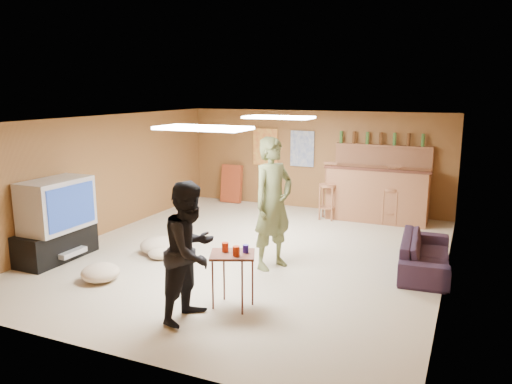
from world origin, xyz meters
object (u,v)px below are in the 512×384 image
at_px(tv_body, 56,205).
at_px(person_olive, 273,204).
at_px(sofa, 425,254).
at_px(bar_counter, 377,195).
at_px(tray_table, 233,280).
at_px(person_black, 191,251).

bearing_deg(tv_body, person_olive, 18.23).
bearing_deg(sofa, person_olive, 105.83).
height_order(tv_body, person_olive, person_olive).
xyz_separation_m(bar_counter, tray_table, (-0.86, -4.92, -0.20)).
distance_m(person_olive, tray_table, 1.66).
bearing_deg(person_black, person_olive, -0.93).
height_order(person_olive, person_black, person_olive).
height_order(tv_body, tray_table, tv_body).
height_order(person_black, sofa, person_black).
distance_m(person_black, tray_table, 0.74).
bearing_deg(bar_counter, tray_table, -99.92).
height_order(bar_counter, sofa, bar_counter).
bearing_deg(tray_table, tv_body, 171.93).
bearing_deg(bar_counter, sofa, -65.35).
bearing_deg(tv_body, tray_table, -8.07).
xyz_separation_m(bar_counter, person_olive, (-0.94, -3.39, 0.44)).
distance_m(person_olive, person_black, 2.01).
height_order(tv_body, bar_counter, tv_body).
bearing_deg(person_olive, person_black, -161.64).
distance_m(tv_body, bar_counter, 6.09).
bearing_deg(tray_table, bar_counter, 80.08).
height_order(sofa, tray_table, tray_table).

